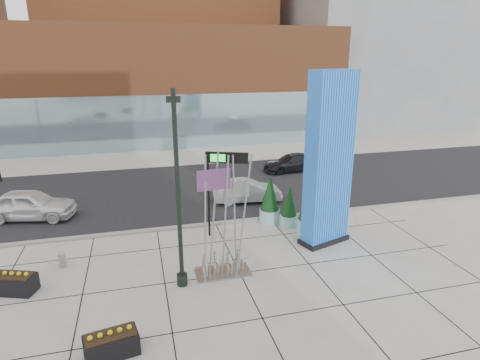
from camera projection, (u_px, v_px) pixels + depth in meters
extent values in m
plane|color=#9E9991|center=(211.00, 264.00, 16.88)|extent=(160.00, 160.00, 0.00)
cube|color=black|center=(183.00, 190.00, 26.10)|extent=(80.00, 12.00, 0.02)
cube|color=gray|center=(197.00, 226.00, 20.55)|extent=(80.00, 0.30, 0.12)
cube|color=brown|center=(170.00, 85.00, 40.39)|extent=(34.00, 10.00, 11.00)
cube|color=#8CA5B2|center=(176.00, 122.00, 36.86)|extent=(34.00, 0.60, 5.00)
cube|color=slate|center=(367.00, 50.00, 49.97)|extent=(20.00, 18.00, 18.00)
cube|color=#0B43B0|center=(329.00, 161.00, 17.76)|extent=(2.35, 1.52, 7.87)
cube|color=black|center=(324.00, 239.00, 18.91)|extent=(2.57, 1.74, 0.22)
cylinder|color=black|center=(178.00, 194.00, 14.28)|extent=(0.17, 0.17, 7.40)
cylinder|color=black|center=(182.00, 279.00, 15.32)|extent=(0.41, 0.41, 0.46)
cube|color=black|center=(173.00, 99.00, 13.28)|extent=(0.50, 0.33, 0.20)
cube|color=#A9ACAD|center=(223.00, 272.00, 16.19)|extent=(2.21, 1.14, 0.06)
cylinder|color=#A9ACAD|center=(205.00, 220.00, 15.10)|extent=(0.07, 0.07, 4.98)
cylinder|color=#A9ACAD|center=(214.00, 215.00, 15.52)|extent=(0.07, 0.07, 4.98)
cylinder|color=#A9ACAD|center=(225.00, 217.00, 15.38)|extent=(0.07, 0.07, 4.98)
cylinder|color=#A9ACAD|center=(235.00, 213.00, 15.77)|extent=(0.07, 0.07, 4.98)
cylinder|color=#A9ACAD|center=(244.00, 216.00, 15.41)|extent=(0.07, 0.07, 4.98)
torus|color=#A9ACAD|center=(205.00, 266.00, 15.78)|extent=(0.09, 0.91, 0.91)
torus|color=#A9ACAD|center=(216.00, 262.00, 16.09)|extent=(0.09, 0.91, 0.91)
torus|color=#A9ACAD|center=(229.00, 263.00, 16.02)|extent=(0.09, 0.91, 0.91)
torus|color=#A9ACAD|center=(240.00, 259.00, 16.33)|extent=(0.09, 0.91, 0.91)
cube|color=red|center=(214.00, 180.00, 14.93)|extent=(1.30, 0.19, 0.80)
cube|color=#A9ACAD|center=(236.00, 190.00, 15.39)|extent=(1.00, 0.13, 0.60)
cylinder|color=gray|center=(62.00, 260.00, 16.60)|extent=(0.32, 0.32, 0.62)
cylinder|color=black|center=(209.00, 195.00, 18.95)|extent=(0.10, 0.10, 4.14)
cube|color=black|center=(227.00, 156.00, 18.60)|extent=(1.90, 0.90, 0.49)
cube|color=#19D833|center=(219.00, 157.00, 18.41)|extent=(0.65, 0.27, 0.35)
cylinder|color=#93C6C6|center=(289.00, 220.00, 20.57)|extent=(0.88, 0.88, 0.61)
cylinder|color=black|center=(289.00, 215.00, 20.48)|extent=(0.81, 0.81, 0.05)
cone|color=black|center=(289.00, 200.00, 20.24)|extent=(0.79, 0.79, 1.58)
cylinder|color=#93C6C6|center=(308.00, 226.00, 19.67)|extent=(1.12, 1.12, 0.79)
cylinder|color=black|center=(309.00, 219.00, 19.55)|extent=(1.03, 1.03, 0.07)
cone|color=black|center=(310.00, 199.00, 19.25)|extent=(1.01, 1.01, 2.02)
cylinder|color=#93C6C6|center=(269.00, 216.00, 21.00)|extent=(1.05, 1.05, 0.73)
cylinder|color=black|center=(270.00, 209.00, 20.89)|extent=(0.97, 0.97, 0.06)
cone|color=black|center=(270.00, 192.00, 20.61)|extent=(0.94, 0.94, 1.89)
cube|color=black|center=(14.00, 284.00, 14.82)|extent=(1.73, 1.27, 0.67)
cube|color=black|center=(12.00, 276.00, 14.71)|extent=(1.59, 1.13, 0.07)
cube|color=black|center=(111.00, 345.00, 11.71)|extent=(1.66, 1.06, 0.66)
cube|color=black|center=(110.00, 335.00, 11.60)|extent=(1.53, 0.93, 0.07)
imported|color=white|center=(30.00, 205.00, 21.34)|extent=(4.94, 2.84, 1.58)
imported|color=#B3B7BB|center=(247.00, 191.00, 23.84)|extent=(4.16, 1.82, 1.33)
imported|color=black|center=(292.00, 163.00, 30.19)|extent=(4.54, 2.16, 1.28)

